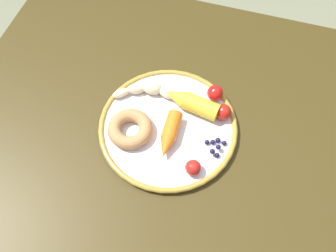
{
  "coord_description": "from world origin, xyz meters",
  "views": [
    {
      "loc": [
        -0.12,
        0.37,
        1.41
      ],
      "look_at": [
        -0.01,
        0.03,
        0.75
      ],
      "focal_mm": 36.75,
      "sensor_mm": 36.0,
      "label": 1
    }
  ],
  "objects_px": {
    "plate": "(168,127)",
    "donut": "(130,129)",
    "tomato_mid": "(223,112)",
    "tomato_near": "(193,168)",
    "carrot_yellow": "(190,102)",
    "blueberry_pile": "(216,146)",
    "banana": "(152,92)",
    "dining_table": "(166,137)",
    "carrot_orange": "(169,135)",
    "tomato_far": "(215,93)"
  },
  "relations": [
    {
      "from": "plate",
      "to": "banana",
      "type": "xyz_separation_m",
      "value": [
        0.06,
        -0.07,
        0.02
      ]
    },
    {
      "from": "carrot_orange",
      "to": "carrot_yellow",
      "type": "bearing_deg",
      "value": -103.71
    },
    {
      "from": "plate",
      "to": "banana",
      "type": "relative_size",
      "value": 1.68
    },
    {
      "from": "banana",
      "to": "tomato_near",
      "type": "distance_m",
      "value": 0.21
    },
    {
      "from": "banana",
      "to": "tomato_mid",
      "type": "relative_size",
      "value": 5.08
    },
    {
      "from": "donut",
      "to": "tomato_near",
      "type": "height_order",
      "value": "tomato_near"
    },
    {
      "from": "donut",
      "to": "tomato_near",
      "type": "xyz_separation_m",
      "value": [
        -0.15,
        0.05,
        0.0
      ]
    },
    {
      "from": "donut",
      "to": "dining_table",
      "type": "bearing_deg",
      "value": -132.54
    },
    {
      "from": "banana",
      "to": "tomato_near",
      "type": "xyz_separation_m",
      "value": [
        -0.14,
        0.15,
        0.0
      ]
    },
    {
      "from": "banana",
      "to": "blueberry_pile",
      "type": "height_order",
      "value": "banana"
    },
    {
      "from": "tomato_near",
      "to": "tomato_far",
      "type": "xyz_separation_m",
      "value": [
        -0.0,
        -0.19,
        0.0
      ]
    },
    {
      "from": "blueberry_pile",
      "to": "tomato_far",
      "type": "distance_m",
      "value": 0.13
    },
    {
      "from": "blueberry_pile",
      "to": "tomato_near",
      "type": "xyz_separation_m",
      "value": [
        0.03,
        0.06,
        0.01
      ]
    },
    {
      "from": "plate",
      "to": "donut",
      "type": "bearing_deg",
      "value": 26.8
    },
    {
      "from": "dining_table",
      "to": "banana",
      "type": "height_order",
      "value": "banana"
    },
    {
      "from": "blueberry_pile",
      "to": "tomato_mid",
      "type": "bearing_deg",
      "value": -88.3
    },
    {
      "from": "banana",
      "to": "tomato_far",
      "type": "bearing_deg",
      "value": -166.33
    },
    {
      "from": "carrot_orange",
      "to": "tomato_near",
      "type": "distance_m",
      "value": 0.09
    },
    {
      "from": "blueberry_pile",
      "to": "tomato_far",
      "type": "xyz_separation_m",
      "value": [
        0.03,
        -0.12,
        0.01
      ]
    },
    {
      "from": "carrot_yellow",
      "to": "blueberry_pile",
      "type": "height_order",
      "value": "carrot_yellow"
    },
    {
      "from": "tomato_near",
      "to": "tomato_mid",
      "type": "relative_size",
      "value": 0.91
    },
    {
      "from": "carrot_orange",
      "to": "blueberry_pile",
      "type": "bearing_deg",
      "value": -176.48
    },
    {
      "from": "dining_table",
      "to": "tomato_mid",
      "type": "relative_size",
      "value": 26.81
    },
    {
      "from": "tomato_mid",
      "to": "tomato_near",
      "type": "bearing_deg",
      "value": 78.02
    },
    {
      "from": "dining_table",
      "to": "tomato_mid",
      "type": "distance_m",
      "value": 0.18
    },
    {
      "from": "plate",
      "to": "carrot_yellow",
      "type": "height_order",
      "value": "carrot_yellow"
    },
    {
      "from": "tomato_near",
      "to": "tomato_mid",
      "type": "distance_m",
      "value": 0.15
    },
    {
      "from": "carrot_yellow",
      "to": "blueberry_pile",
      "type": "relative_size",
      "value": 2.97
    },
    {
      "from": "carrot_yellow",
      "to": "tomato_mid",
      "type": "xyz_separation_m",
      "value": [
        -0.08,
        0.0,
        -0.0
      ]
    },
    {
      "from": "plate",
      "to": "banana",
      "type": "height_order",
      "value": "banana"
    },
    {
      "from": "tomato_mid",
      "to": "carrot_orange",
      "type": "bearing_deg",
      "value": 41.35
    },
    {
      "from": "blueberry_pile",
      "to": "tomato_mid",
      "type": "xyz_separation_m",
      "value": [
        0.0,
        -0.08,
        0.01
      ]
    },
    {
      "from": "carrot_yellow",
      "to": "blueberry_pile",
      "type": "xyz_separation_m",
      "value": [
        -0.08,
        0.08,
        -0.01
      ]
    },
    {
      "from": "tomato_mid",
      "to": "banana",
      "type": "bearing_deg",
      "value": -3.41
    },
    {
      "from": "plate",
      "to": "donut",
      "type": "xyz_separation_m",
      "value": [
        0.07,
        0.04,
        0.02
      ]
    },
    {
      "from": "carrot_orange",
      "to": "tomato_far",
      "type": "height_order",
      "value": "tomato_far"
    },
    {
      "from": "banana",
      "to": "carrot_yellow",
      "type": "height_order",
      "value": "carrot_yellow"
    },
    {
      "from": "carrot_orange",
      "to": "tomato_far",
      "type": "distance_m",
      "value": 0.15
    },
    {
      "from": "carrot_yellow",
      "to": "tomato_mid",
      "type": "bearing_deg",
      "value": 177.78
    },
    {
      "from": "dining_table",
      "to": "carrot_orange",
      "type": "relative_size",
      "value": 8.95
    },
    {
      "from": "carrot_yellow",
      "to": "plate",
      "type": "bearing_deg",
      "value": 61.77
    },
    {
      "from": "plate",
      "to": "tomato_mid",
      "type": "xyz_separation_m",
      "value": [
        -0.11,
        -0.06,
        0.02
      ]
    },
    {
      "from": "banana",
      "to": "donut",
      "type": "xyz_separation_m",
      "value": [
        0.01,
        0.11,
        0.0
      ]
    },
    {
      "from": "donut",
      "to": "tomato_near",
      "type": "distance_m",
      "value": 0.16
    },
    {
      "from": "plate",
      "to": "tomato_far",
      "type": "xyz_separation_m",
      "value": [
        -0.08,
        -0.1,
        0.02
      ]
    },
    {
      "from": "plate",
      "to": "blueberry_pile",
      "type": "distance_m",
      "value": 0.11
    },
    {
      "from": "tomato_mid",
      "to": "plate",
      "type": "bearing_deg",
      "value": 28.22
    },
    {
      "from": "dining_table",
      "to": "tomato_far",
      "type": "height_order",
      "value": "tomato_far"
    },
    {
      "from": "tomato_near",
      "to": "tomato_mid",
      "type": "height_order",
      "value": "tomato_mid"
    },
    {
      "from": "carrot_yellow",
      "to": "blueberry_pile",
      "type": "bearing_deg",
      "value": 133.43
    }
  ]
}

